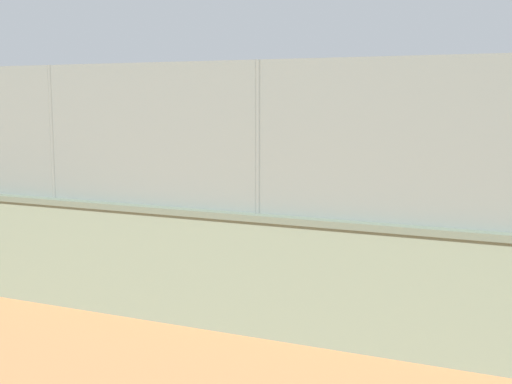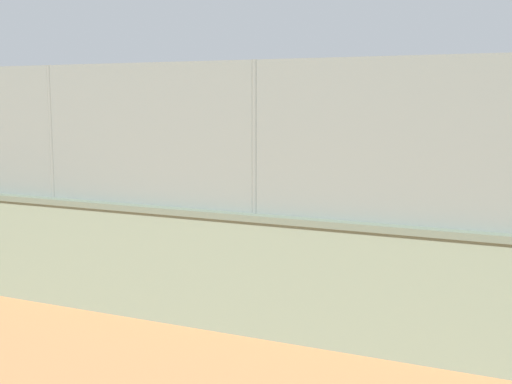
{
  "view_description": "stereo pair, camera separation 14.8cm",
  "coord_description": "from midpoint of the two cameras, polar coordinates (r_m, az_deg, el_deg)",
  "views": [
    {
      "loc": [
        -2.51,
        19.49,
        2.9
      ],
      "look_at": [
        2.18,
        9.16,
        1.33
      ],
      "focal_mm": 47.4,
      "sensor_mm": 36.0,
      "label": 1
    },
    {
      "loc": [
        -2.65,
        19.43,
        2.9
      ],
      "look_at": [
        2.18,
        9.16,
        1.33
      ],
      "focal_mm": 47.4,
      "sensor_mm": 36.0,
      "label": 2
    }
  ],
  "objects": [
    {
      "name": "ground_plane",
      "position": [
        19.84,
        16.7,
        -0.87
      ],
      "size": [
        260.0,
        260.0,
        0.0
      ],
      "primitive_type": "plane",
      "color": "#B27247"
    },
    {
      "name": "perimeter_wall",
      "position": [
        9.13,
        -9.36,
        -5.75
      ],
      "size": [
        28.83,
        0.41,
        1.52
      ],
      "color": "slate",
      "rests_on": "ground_plane"
    },
    {
      "name": "fence_panel_on_wall",
      "position": [
        8.89,
        -9.6,
        4.79
      ],
      "size": [
        28.33,
        0.11,
        1.84
      ],
      "color": "slate",
      "rests_on": "perimeter_wall"
    },
    {
      "name": "player_near_wall_returning",
      "position": [
        11.28,
        17.44,
        -2.71
      ],
      "size": [
        0.93,
        0.94,
        1.53
      ],
      "color": "#B2B2B2",
      "rests_on": "ground_plane"
    },
    {
      "name": "player_foreground_swinging",
      "position": [
        14.08,
        -10.7,
        -0.28
      ],
      "size": [
        1.02,
        0.75,
        1.6
      ],
      "color": "black",
      "rests_on": "ground_plane"
    },
    {
      "name": "sports_ball",
      "position": [
        10.12,
        20.15,
        -8.64
      ],
      "size": [
        0.21,
        0.21,
        0.21
      ],
      "primitive_type": "sphere",
      "color": "yellow",
      "rests_on": "ground_plane"
    },
    {
      "name": "spare_ball_by_wall",
      "position": [
        10.12,
        -2.87,
        -8.42
      ],
      "size": [
        0.13,
        0.13,
        0.13
      ],
      "primitive_type": "sphere",
      "color": "orange",
      "rests_on": "ground_plane"
    },
    {
      "name": "courtside_bench",
      "position": [
        9.95,
        7.63,
        -6.38
      ],
      "size": [
        1.6,
        0.38,
        0.87
      ],
      "color": "brown",
      "rests_on": "ground_plane"
    }
  ]
}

